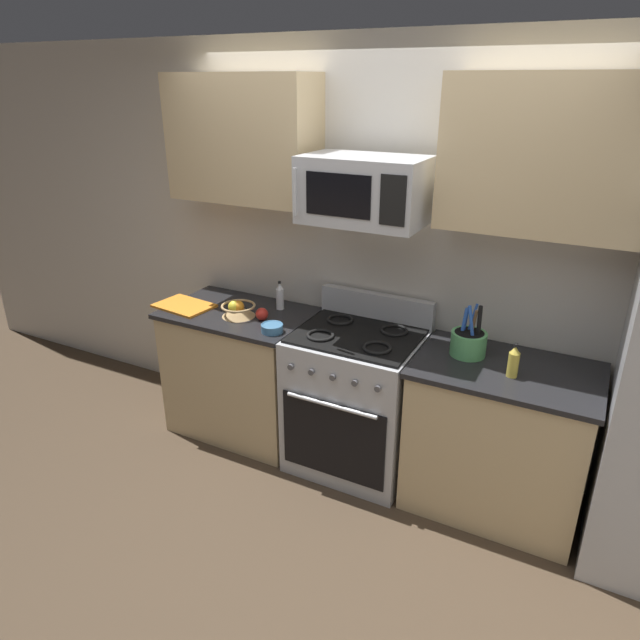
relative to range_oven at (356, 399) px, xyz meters
name	(u,v)px	position (x,y,z in m)	size (l,w,h in m)	color
ground_plane	(303,527)	(0.00, -0.70, -0.47)	(16.00, 16.00, 0.00)	#473828
wall_back	(384,258)	(0.00, 0.39, 0.83)	(8.00, 0.10, 2.60)	beige
counter_left	(241,371)	(-0.88, 0.00, -0.02)	(0.98, 0.65, 0.91)	tan
range_oven	(356,399)	(0.00, 0.00, 0.00)	(0.76, 0.69, 1.09)	#B2B5BA
counter_right	(497,439)	(0.88, 0.00, -0.02)	(0.99, 0.65, 0.91)	tan
microwave	(364,190)	(0.00, 0.03, 1.31)	(0.68, 0.44, 0.36)	#B2B5BA
upper_cabinets_left	(243,139)	(-0.88, 0.17, 1.53)	(0.97, 0.34, 0.76)	tan
upper_cabinets_right	(544,155)	(0.89, 0.17, 1.53)	(0.98, 0.34, 0.76)	tan
utensil_crock	(469,342)	(0.65, 0.06, 0.51)	(0.20, 0.20, 0.31)	#59AD66
fruit_basket	(238,309)	(-0.83, -0.07, 0.49)	(0.23, 0.23, 0.11)	tan
apple_loose	(262,314)	(-0.65, -0.05, 0.48)	(0.08, 0.08, 0.08)	red
cutting_board	(184,306)	(-1.25, -0.11, 0.45)	(0.38, 0.27, 0.02)	orange
bottle_oil	(514,362)	(0.92, -0.08, 0.52)	(0.06, 0.06, 0.19)	gold
bottle_vinegar	(280,296)	(-0.65, 0.17, 0.53)	(0.05, 0.05, 0.20)	silver
prep_bowl	(272,328)	(-0.49, -0.18, 0.46)	(0.14, 0.14, 0.05)	teal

